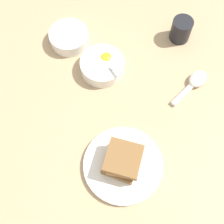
{
  "coord_description": "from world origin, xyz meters",
  "views": [
    {
      "loc": [
        0.14,
        -0.4,
        0.81
      ],
      "look_at": [
        0.04,
        -0.07,
        0.02
      ],
      "focal_mm": 50.0,
      "sensor_mm": 36.0,
      "label": 1
    }
  ],
  "objects_px": {
    "egg_bowl": "(102,65)",
    "congee_bowl": "(69,37)",
    "toast_sandwich": "(123,160)",
    "drinking_cup": "(181,29)",
    "toast_plate": "(123,165)",
    "soup_spoon": "(195,82)"
  },
  "relations": [
    {
      "from": "toast_plate",
      "to": "soup_spoon",
      "type": "height_order",
      "value": "soup_spoon"
    },
    {
      "from": "toast_plate",
      "to": "congee_bowl",
      "type": "height_order",
      "value": "congee_bowl"
    },
    {
      "from": "congee_bowl",
      "to": "drinking_cup",
      "type": "distance_m",
      "value": 0.35
    },
    {
      "from": "toast_sandwich",
      "to": "drinking_cup",
      "type": "distance_m",
      "value": 0.45
    },
    {
      "from": "soup_spoon",
      "to": "toast_plate",
      "type": "bearing_deg",
      "value": -114.14
    },
    {
      "from": "egg_bowl",
      "to": "toast_sandwich",
      "type": "bearing_deg",
      "value": -62.15
    },
    {
      "from": "soup_spoon",
      "to": "congee_bowl",
      "type": "xyz_separation_m",
      "value": [
        -0.41,
        0.04,
        0.01
      ]
    },
    {
      "from": "egg_bowl",
      "to": "toast_plate",
      "type": "distance_m",
      "value": 0.3
    },
    {
      "from": "congee_bowl",
      "to": "egg_bowl",
      "type": "bearing_deg",
      "value": -27.47
    },
    {
      "from": "egg_bowl",
      "to": "congee_bowl",
      "type": "xyz_separation_m",
      "value": [
        -0.13,
        0.07,
        0.0
      ]
    },
    {
      "from": "egg_bowl",
      "to": "drinking_cup",
      "type": "height_order",
      "value": "drinking_cup"
    },
    {
      "from": "toast_plate",
      "to": "congee_bowl",
      "type": "xyz_separation_m",
      "value": [
        -0.27,
        0.34,
        0.01
      ]
    },
    {
      "from": "toast_sandwich",
      "to": "drinking_cup",
      "type": "xyz_separation_m",
      "value": [
        0.06,
        0.45,
        -0.01
      ]
    },
    {
      "from": "egg_bowl",
      "to": "congee_bowl",
      "type": "distance_m",
      "value": 0.15
    },
    {
      "from": "soup_spoon",
      "to": "egg_bowl",
      "type": "bearing_deg",
      "value": -173.36
    },
    {
      "from": "toast_sandwich",
      "to": "congee_bowl",
      "type": "height_order",
      "value": "toast_sandwich"
    },
    {
      "from": "egg_bowl",
      "to": "drinking_cup",
      "type": "distance_m",
      "value": 0.27
    },
    {
      "from": "toast_plate",
      "to": "drinking_cup",
      "type": "relative_size",
      "value": 2.79
    },
    {
      "from": "egg_bowl",
      "to": "toast_plate",
      "type": "bearing_deg",
      "value": -62.13
    },
    {
      "from": "egg_bowl",
      "to": "congee_bowl",
      "type": "height_order",
      "value": "egg_bowl"
    },
    {
      "from": "toast_plate",
      "to": "drinking_cup",
      "type": "height_order",
      "value": "drinking_cup"
    },
    {
      "from": "congee_bowl",
      "to": "toast_sandwich",
      "type": "bearing_deg",
      "value": -50.95
    }
  ]
}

